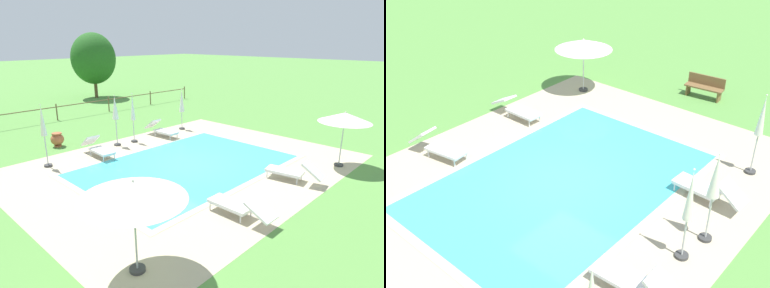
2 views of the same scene
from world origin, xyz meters
TOP-DOWN VIEW (x-y plane):
  - ground_plane at (0.00, 0.00)m, footprint 160.00×160.00m
  - pool_deck_paving at (0.00, 0.00)m, footprint 12.94×10.20m
  - swimming_pool_water at (0.00, 0.00)m, footprint 8.25×5.50m
  - pool_coping_rim at (0.00, 0.00)m, footprint 8.73×5.98m
  - sun_lounger_north_near_steps at (1.49, -3.85)m, footprint 0.93×2.08m
  - sun_lounger_north_mid at (-1.95, -4.00)m, footprint 0.60×2.08m
  - sun_lounger_north_far at (-1.86, 3.54)m, footprint 0.69×2.03m
  - sun_lounger_south_near_corner at (2.14, 3.91)m, footprint 0.70×2.03m
  - patio_umbrella_open_by_bench at (-5.40, -3.79)m, footprint 2.28×2.28m
  - patio_umbrella_closed_row_west at (-3.94, 3.91)m, footprint 0.32×0.32m
  - patio_umbrella_closed_row_mid_west at (0.51, 4.16)m, footprint 0.32×0.32m
  - patio_umbrella_closed_row_mid_east at (-0.40, 4.28)m, footprint 0.32×0.32m
  - wooden_bench_lawn_side at (-8.01, 0.27)m, footprint 0.59×1.54m

SIDE VIEW (x-z plane):
  - ground_plane at x=0.00m, z-range 0.00..0.00m
  - pool_deck_paving at x=0.00m, z-range 0.00..0.01m
  - swimming_pool_water at x=0.00m, z-range 0.00..0.01m
  - pool_coping_rim at x=0.00m, z-range 0.01..0.01m
  - sun_lounger_north_mid at x=-1.95m, z-range 0.00..0.70m
  - sun_lounger_north_near_steps at x=1.49m, z-range -0.04..0.78m
  - sun_lounger_north_far at x=-1.86m, z-range -0.05..0.79m
  - sun_lounger_south_near_corner at x=2.14m, z-range -0.05..0.79m
  - wooden_bench_lawn_side at x=-8.01m, z-range 0.03..0.90m
  - patio_umbrella_closed_row_mid_west at x=0.51m, z-range 0.32..2.75m
  - patio_umbrella_closed_row_west at x=-3.94m, z-range 0.39..2.92m
  - patio_umbrella_closed_row_mid_east at x=-0.40m, z-range 0.46..2.89m
  - patio_umbrella_open_by_bench at x=-5.40m, z-range 0.84..3.02m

